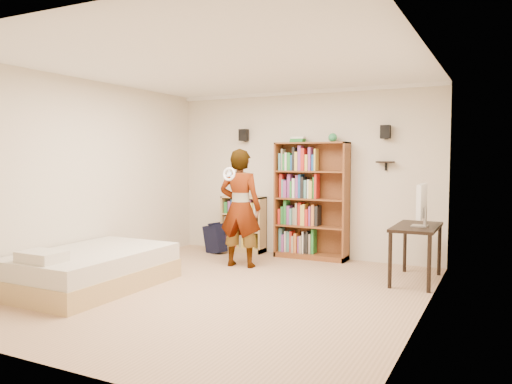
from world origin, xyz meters
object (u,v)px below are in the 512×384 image
Objects in this scene: low_bookshelf at (243,224)px; daybed at (92,264)px; tall_bookshelf at (311,201)px; computer_desk at (416,253)px; person at (240,208)px.

low_bookshelf reaches higher than daybed.
tall_bookshelf reaches higher than daybed.
computer_desk is (1.75, -0.79, -0.56)m from tall_bookshelf.
daybed is (-0.55, -2.96, -0.18)m from low_bookshelf.
low_bookshelf is at bearing -71.26° from person.
person is (-2.48, -0.24, 0.50)m from computer_desk.
tall_bookshelf is 1.27m from person.
tall_bookshelf is 0.94× the size of daybed.
low_bookshelf is 0.48× the size of daybed.
person reaches higher than daybed.
computer_desk is at bearing 31.09° from daybed.
daybed is at bearing 53.46° from person.
low_bookshelf is 3.11m from computer_desk.
computer_desk is at bearing -24.34° from tall_bookshelf.
person is at bearing -174.42° from computer_desk.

